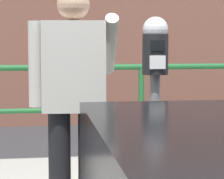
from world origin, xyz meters
TOP-DOWN VIEW (x-y plane):
  - parking_meter at (-0.29, 0.54)m, footprint 0.18×0.19m
  - pedestrian_at_meter at (-0.85, 0.52)m, footprint 0.63×0.55m
  - background_railing at (0.00, 2.45)m, footprint 24.06×0.06m
  - backdrop_wall at (0.00, 5.91)m, footprint 32.00×0.50m

SIDE VIEW (x-z plane):
  - background_railing at x=0.00m, z-range 0.39..1.40m
  - pedestrian_at_meter at x=-0.85m, z-range 0.27..1.89m
  - parking_meter at x=-0.29m, z-range 0.49..1.93m
  - backdrop_wall at x=0.00m, z-range 0.00..3.37m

